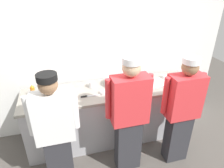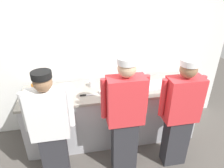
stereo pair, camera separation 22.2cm
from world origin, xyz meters
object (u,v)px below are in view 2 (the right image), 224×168
deli_cup (92,84)px  squeeze_bottle_spare (37,93)px  squeeze_bottle_primary (34,88)px  chef_center (125,115)px  sheet_tray (154,85)px  plate_stack_front (66,89)px  ramekin_green_sauce (167,78)px  squeeze_bottle_secondary (64,94)px  chef_far_right (180,113)px  plate_stack_rear (179,81)px  chefs_knife (88,95)px  chef_near_left (51,128)px  ramekin_red_sauce (102,92)px  mixing_bowl_steel (116,82)px

deli_cup → squeeze_bottle_spare: bearing=-165.7°
squeeze_bottle_primary → chef_center: bearing=-31.9°
sheet_tray → squeeze_bottle_primary: 1.84m
plate_stack_front → squeeze_bottle_primary: 0.46m
chef_center → ramekin_green_sauce: (0.92, 0.81, 0.06)m
deli_cup → squeeze_bottle_primary: bearing=-176.7°
squeeze_bottle_primary → deli_cup: bearing=3.3°
deli_cup → squeeze_bottle_secondary: bearing=-142.3°
chef_far_right → plate_stack_rear: size_ratio=7.80×
plate_stack_front → sheet_tray: bearing=-3.1°
plate_stack_front → plate_stack_rear: plate_stack_rear is taller
chefs_knife → chef_center: bearing=-51.1°
squeeze_bottle_primary → squeeze_bottle_secondary: size_ratio=0.89×
plate_stack_front → chef_center: bearing=-43.2°
chef_near_left → chef_far_right: bearing=-0.7°
chef_far_right → squeeze_bottle_secondary: size_ratio=7.79×
chef_far_right → deli_cup: 1.38m
chef_far_right → sheet_tray: 0.69m
squeeze_bottle_spare → ramekin_green_sauce: (2.06, 0.21, -0.06)m
chef_near_left → plate_stack_front: 0.76m
ramekin_green_sauce → squeeze_bottle_spare: bearing=-174.1°
chef_far_right → chefs_knife: chef_far_right is taller
squeeze_bottle_secondary → ramekin_red_sauce: (0.55, 0.08, -0.08)m
squeeze_bottle_spare → plate_stack_rear: bearing=0.9°
sheet_tray → chefs_knife: size_ratio=1.68×
mixing_bowl_steel → squeeze_bottle_secondary: (-0.80, -0.30, 0.04)m
chef_center → chef_far_right: size_ratio=1.04×
chef_center → squeeze_bottle_primary: bearing=148.1°
chef_center → plate_stack_front: bearing=136.8°
chef_near_left → plate_stack_rear: size_ratio=7.68×
sheet_tray → ramekin_red_sauce: bearing=-175.0°
sheet_tray → deli_cup: bearing=170.1°
ramekin_green_sauce → deli_cup: bearing=-179.5°
plate_stack_front → ramekin_green_sauce: bearing=3.6°
chef_far_right → mixing_bowl_steel: bearing=130.4°
squeeze_bottle_spare → ramekin_green_sauce: squeeze_bottle_spare is taller
chef_far_right → plate_stack_front: (-1.49, 0.75, 0.11)m
mixing_bowl_steel → ramekin_green_sauce: (0.88, 0.03, -0.03)m
deli_cup → chef_center: bearing=-66.8°
plate_stack_front → ramekin_green_sauce: 1.67m
plate_stack_rear → deli_cup: size_ratio=2.12×
chef_center → squeeze_bottle_secondary: size_ratio=8.07×
plate_stack_front → squeeze_bottle_secondary: 0.24m
mixing_bowl_steel → squeeze_bottle_secondary: bearing=-159.1°
chef_center → plate_stack_rear: (1.06, 0.63, 0.08)m
chef_center → sheet_tray: 0.89m
mixing_bowl_steel → chefs_knife: bearing=-152.6°
chef_near_left → plate_stack_rear: bearing=18.4°
plate_stack_rear → mixing_bowl_steel: mixing_bowl_steel is taller
ramekin_green_sauce → plate_stack_rear: bearing=-52.1°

